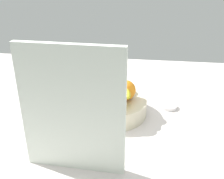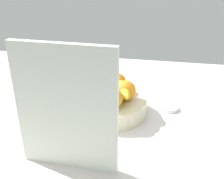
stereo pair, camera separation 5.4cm
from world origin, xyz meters
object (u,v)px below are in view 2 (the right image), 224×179
Objects in this scene: orange_front_left at (97,90)px; orange_front_right at (112,98)px; banana_bunch at (121,92)px; orange_center at (126,90)px; cutting_board at (66,110)px; orange_back_left at (117,82)px; fruit_bowl at (112,106)px; thermos_tumbler at (32,101)px; jar_lid at (169,108)px.

orange_front_right is (-6.90, 5.39, 0.00)cm from orange_front_left.
banana_bunch is (-1.74, -7.22, -0.71)cm from orange_front_right.
orange_center is 0.21× the size of cutting_board.
orange_back_left is 40.03cm from cutting_board.
banana_bunch is at bearing -103.53° from orange_front_right.
orange_center and orange_back_left have the same top height.
cutting_board reaches higher than orange_front_left.
orange_back_left is (-0.43, -7.47, 7.02)cm from fruit_bowl.
thermos_tumbler is (23.10, 7.74, -3.03)cm from orange_front_left.
banana_bunch is 0.52× the size of cutting_board.
banana_bunch is 22.11cm from jar_lid.
cutting_board reaches higher than banana_bunch.
banana_bunch reaches higher than jar_lid.
banana_bunch is (1.91, 0.09, -0.71)cm from orange_center.
thermos_tumbler is at bearing 17.67° from fruit_bowl.
orange_center is 0.41× the size of banana_bunch.
orange_back_left is at bearing -150.24° from thermos_tumbler.
fruit_bowl is 3.49× the size of orange_center.
orange_front_right and orange_back_left have the same top height.
orange_center reaches higher than jar_lid.
jar_lid is (-16.88, -7.45, -9.59)cm from orange_center.
fruit_bowl is 3.49× the size of orange_front_left.
orange_back_left is at bearing -123.61° from orange_front_left.
orange_front_left is at bearing -161.48° from thermos_tumbler.
orange_front_right is 27.04cm from jar_lid.
fruit_bowl is at bearing -166.04° from orange_front_left.
cutting_board is (0.52, 29.93, 7.77)cm from orange_front_left.
thermos_tumbler is at bearing 29.76° from orange_back_left.
thermos_tumbler is 2.04× the size of jar_lid.
orange_front_left and orange_center have the same top height.
thermos_tumbler is (31.74, 9.57, -2.32)cm from banana_bunch.
orange_front_left is 0.21× the size of cutting_board.
cutting_board is (5.95, 31.28, 14.79)cm from fruit_bowl.
orange_center is at bearing -107.13° from cutting_board.
orange_center is at bearing -169.70° from orange_front_left.
thermos_tumbler reaches higher than fruit_bowl.
banana_bunch is (-2.78, 6.99, -0.71)cm from orange_back_left.
banana_bunch is at bearing -163.22° from thermos_tumbler.
orange_front_left is 30.92cm from cutting_board.
orange_center is at bearing -177.45° from banana_bunch.
orange_back_left reaches higher than fruit_bowl.
orange_front_right is 14.25cm from orange_back_left.
orange_front_right reaches higher than jar_lid.
jar_lid is at bearing -123.38° from cutting_board.
banana_bunch is at bearing -104.04° from cutting_board.
thermos_tumbler is at bearing 18.52° from orange_front_left.
banana_bunch is 33.23cm from thermos_tumbler.
banana_bunch is (-3.21, -0.48, 6.31)cm from fruit_bowl.
cutting_board reaches higher than fruit_bowl.
orange_back_left is 23.61cm from jar_lid.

